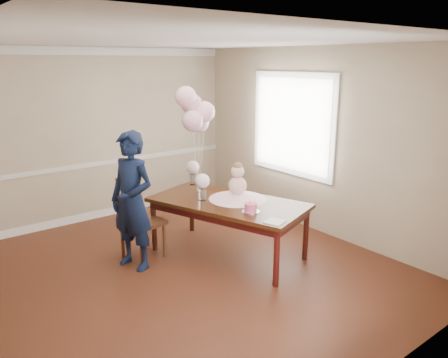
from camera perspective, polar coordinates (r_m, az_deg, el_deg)
floor at (r=5.49m, az=-4.33°, el=-11.79°), size 4.50×5.00×0.00m
ceiling at (r=4.90m, az=-4.98°, el=17.60°), size 4.50×5.00×0.02m
wall_back at (r=7.21m, az=-15.71°, el=5.54°), size 4.50×0.02×2.70m
wall_front at (r=3.32m, az=20.01°, el=-5.81°), size 4.50×0.02×2.70m
wall_right at (r=6.51m, az=12.16°, el=4.78°), size 0.02×5.00×2.70m
chair_rail_trim at (r=7.29m, az=-15.43°, el=2.04°), size 4.50×0.02×0.07m
crown_molding at (r=7.12m, az=-16.44°, el=15.73°), size 4.50×0.02×0.12m
baseboard_trim at (r=7.52m, az=-14.98°, el=-4.20°), size 4.50×0.02×0.12m
window_frame at (r=6.79m, az=8.90°, el=7.06°), size 0.02×1.66×1.56m
window_blinds at (r=6.78m, az=8.79°, el=7.05°), size 0.01×1.50×1.40m
dining_table_top at (r=5.63m, az=0.53°, el=-3.13°), size 1.59×2.20×0.05m
table_apron at (r=5.65m, az=0.53°, el=-3.85°), size 1.46×2.08×0.10m
table_leg_fl at (r=5.01m, az=6.88°, el=-10.23°), size 0.09×0.09×0.70m
table_leg_fr at (r=5.71m, az=10.64°, el=-7.11°), size 0.09×0.09×0.70m
table_leg_bl at (r=5.97m, az=-9.13°, el=-6.04°), size 0.09×0.09×0.70m
table_leg_br at (r=6.57m, az=-4.25°, el=-3.88°), size 0.09×0.09×0.70m
baby_skirt at (r=5.70m, az=1.77°, el=-2.11°), size 0.96×0.96×0.10m
baby_torso at (r=5.66m, az=1.78°, el=-0.86°), size 0.24×0.24×0.24m
baby_head at (r=5.61m, az=1.79°, el=0.99°), size 0.17×0.17×0.17m
baby_hair at (r=5.60m, az=1.80°, el=1.58°), size 0.12×0.12×0.12m
cake_platter at (r=5.24m, az=3.50°, el=-4.24°), size 0.28×0.28×0.01m
birthday_cake at (r=5.22m, az=3.50°, el=-3.69°), size 0.19×0.19×0.10m
cake_flower_a at (r=5.20m, az=3.52°, el=-3.01°), size 0.03×0.03×0.03m
cake_flower_b at (r=5.23m, az=3.49°, el=-2.89°), size 0.03×0.03×0.03m
rose_vase_near at (r=5.64m, az=-2.84°, el=-2.00°), size 0.13×0.13×0.16m
roses_near at (r=5.59m, az=-2.86°, el=-0.25°), size 0.19×0.19×0.19m
rose_vase_far at (r=6.36m, az=-4.05°, el=-0.03°), size 0.13×0.13×0.16m
roses_far at (r=6.31m, az=-4.08°, el=1.54°), size 0.19×0.19×0.19m
napkin at (r=4.94m, az=6.66°, el=-5.53°), size 0.25×0.25×0.01m
balloon_weight at (r=5.99m, az=-3.36°, el=-1.66°), size 0.05×0.05×0.02m
balloon_a at (r=5.70m, az=-4.11°, el=7.60°), size 0.28×0.28×0.28m
balloon_b at (r=5.82m, az=-2.54°, el=8.76°), size 0.28×0.28×0.28m
balloon_c at (r=5.83m, az=-4.23°, el=9.73°), size 0.28×0.28×0.28m
balloon_d at (r=5.76m, az=-5.01°, el=10.64°), size 0.28×0.28×0.28m
balloon_e at (r=5.95m, az=-3.27°, el=7.45°), size 0.28×0.28×0.28m
balloon_ribbon_a at (r=5.84m, az=-3.72°, el=2.14°), size 0.09×0.03×0.83m
balloon_ribbon_b at (r=5.90m, az=-2.95°, el=2.76°), size 0.11×0.02×0.93m
balloon_ribbon_c at (r=5.90m, az=-3.77°, el=3.25°), size 0.02×0.10×1.03m
balloon_ribbon_d at (r=5.85m, az=-4.15°, el=3.65°), size 0.11×0.07×1.13m
balloon_ribbon_e at (r=5.97m, az=-3.31°, el=2.18°), size 0.11×0.11×0.77m
dining_chair_seat at (r=5.73m, az=-10.59°, el=-5.63°), size 0.55×0.55×0.05m
chair_leg_fl at (r=5.58m, az=-10.72°, el=-9.00°), size 0.05×0.05×0.46m
chair_leg_fr at (r=5.81m, az=-7.80°, el=-7.88°), size 0.05×0.05×0.46m
chair_leg_bl at (r=5.86m, az=-13.11°, el=-7.93°), size 0.05×0.05×0.46m
chair_leg_br at (r=6.07m, az=-10.24°, el=-6.92°), size 0.05×0.05×0.46m
chair_back_post_l at (r=5.37m, az=-11.18°, el=-3.64°), size 0.05×0.05×0.59m
chair_back_post_r at (r=5.66m, az=-13.62°, el=-2.80°), size 0.05×0.05×0.59m
chair_slat_low at (r=5.55m, az=-12.36°, el=-4.45°), size 0.12×0.42×0.05m
chair_slat_mid at (r=5.50m, az=-12.46°, el=-2.79°), size 0.12×0.42×0.05m
chair_slat_top at (r=5.45m, az=-12.56°, el=-1.10°), size 0.12×0.42×0.05m
woman at (r=5.38m, az=-11.91°, el=-2.85°), size 0.60×0.72×1.70m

